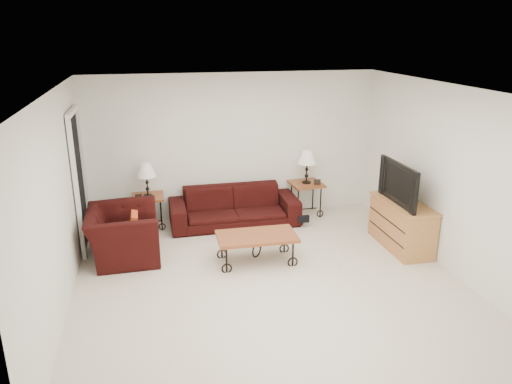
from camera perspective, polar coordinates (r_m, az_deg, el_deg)
ground at (r=6.64m, az=1.35°, el=-10.10°), size 5.00×5.00×0.00m
wall_back at (r=8.50m, az=-2.68°, el=5.35°), size 5.00×0.02×2.50m
wall_front at (r=3.96m, az=10.41°, el=-10.92°), size 5.00×0.02×2.50m
wall_left at (r=6.07m, az=-22.13°, el=-1.44°), size 0.02×5.00×2.50m
wall_right at (r=7.15m, az=21.26°, el=1.56°), size 0.02×5.00×2.50m
ceiling at (r=5.87m, az=1.53°, el=11.86°), size 5.00×5.00×0.00m
doorway at (r=7.69m, az=-19.92°, el=1.05°), size 0.08×0.94×2.04m
sofa at (r=8.30m, az=-2.57°, el=-1.71°), size 2.16×0.84×0.63m
side_table_left at (r=8.37m, az=-12.34°, el=-2.23°), size 0.51×0.51×0.55m
side_table_right at (r=8.79m, az=5.82°, el=-0.77°), size 0.58×0.58×0.59m
lamp_left at (r=8.20m, az=-12.61°, el=1.40°), size 0.32×0.32×0.55m
lamp_right at (r=8.61m, az=5.94°, el=2.96°), size 0.36×0.36×0.59m
photo_frame_left at (r=8.13m, az=-13.54°, el=-0.54°), size 0.11×0.03×0.09m
photo_frame_right at (r=8.59m, az=7.15°, el=1.16°), size 0.12×0.03×0.10m
coffee_table at (r=7.00m, az=0.08°, el=-6.59°), size 1.13×0.62×0.42m
armchair at (r=7.34m, az=-15.21°, el=-4.74°), size 1.00×1.14×0.73m
throw_pillow at (r=7.22m, az=-14.14°, el=-3.69°), size 0.09×0.33×0.33m
tv_stand at (r=7.74m, az=16.59°, el=-3.68°), size 0.50×1.19×0.72m
television at (r=7.52m, az=16.92°, el=1.01°), size 0.14×1.07×0.62m
backpack at (r=8.31m, az=5.35°, el=-2.67°), size 0.36×0.32×0.38m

